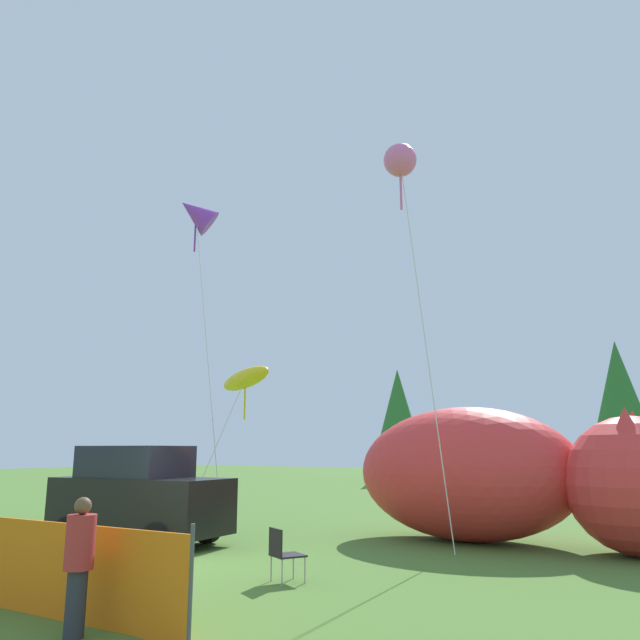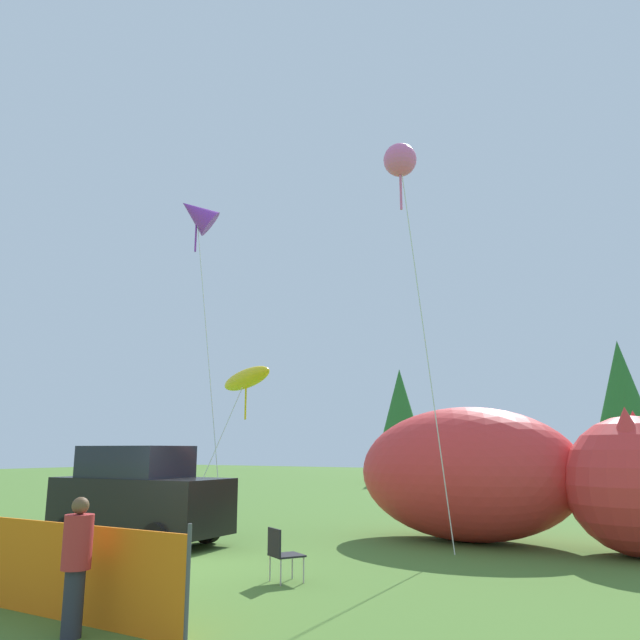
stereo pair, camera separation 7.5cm
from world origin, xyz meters
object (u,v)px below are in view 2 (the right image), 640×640
object	(u,v)px
parked_car	(139,495)
kite_purple_delta	(197,214)
kite_pink_octopus	(400,162)
folding_chair	(281,551)
kite_yellow_hero	(246,379)
spectator_in_black_shirt	(76,560)
inflatable_cat	(506,479)

from	to	relation	value
parked_car	kite_purple_delta	xyz separation A→B (m)	(-1.81, 3.39, 8.57)
kite_purple_delta	kite_pink_octopus	xyz separation A→B (m)	(7.66, -0.89, -0.52)
folding_chair	kite_purple_delta	bearing A→B (deg)	83.35
kite_yellow_hero	kite_pink_octopus	size ratio (longest dim) A/B	0.51
folding_chair	kite_pink_octopus	distance (m)	9.62
kite_purple_delta	kite_yellow_hero	xyz separation A→B (m)	(0.90, 1.62, -5.28)
parked_car	spectator_in_black_shirt	bearing A→B (deg)	-51.38
kite_yellow_hero	inflatable_cat	bearing A→B (deg)	-4.04
kite_yellow_hero	kite_pink_octopus	distance (m)	8.64
folding_chair	kite_yellow_hero	distance (m)	10.01
inflatable_cat	parked_car	bearing A→B (deg)	-145.84
folding_chair	inflatable_cat	bearing A→B (deg)	10.14
kite_purple_delta	kite_yellow_hero	size ratio (longest dim) A/B	2.13
parked_car	inflatable_cat	distance (m)	8.68
kite_pink_octopus	kite_purple_delta	bearing A→B (deg)	173.34
kite_yellow_hero	folding_chair	bearing A→B (deg)	-46.88
kite_purple_delta	spectator_in_black_shirt	bearing A→B (deg)	-52.20
inflatable_cat	kite_pink_octopus	xyz separation A→B (m)	(-1.61, -1.93, 7.67)
parked_car	kite_pink_octopus	xyz separation A→B (m)	(5.85, 2.50, 8.05)
parked_car	spectator_in_black_shirt	size ratio (longest dim) A/B	2.79
parked_car	kite_purple_delta	size ratio (longest dim) A/B	0.43
folding_chair	kite_yellow_hero	bearing A→B (deg)	71.81
parked_car	kite_yellow_hero	bearing A→B (deg)	96.17
parked_car	kite_pink_octopus	bearing A→B (deg)	19.00
parked_car	folding_chair	bearing A→B (deg)	-21.79
spectator_in_black_shirt	kite_pink_octopus	world-z (taller)	kite_pink_octopus
parked_car	spectator_in_black_shirt	world-z (taller)	parked_car
folding_chair	spectator_in_black_shirt	world-z (taller)	spectator_in_black_shirt
spectator_in_black_shirt	kite_yellow_hero	world-z (taller)	kite_yellow_hero
parked_car	kite_pink_octopus	distance (m)	10.26
spectator_in_black_shirt	kite_purple_delta	distance (m)	14.32
parked_car	kite_purple_delta	bearing A→B (deg)	113.98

